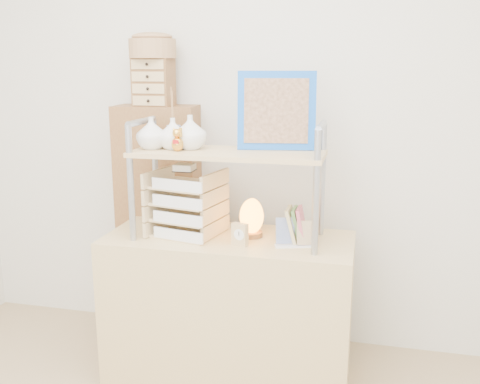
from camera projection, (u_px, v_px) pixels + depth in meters
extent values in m
cube|color=silver|center=(251.00, 114.00, 2.94)|extent=(3.40, 0.02, 2.60)
cube|color=tan|center=(229.00, 308.00, 2.68)|extent=(1.20, 0.50, 0.75)
cube|color=brown|center=(160.00, 224.00, 3.07)|extent=(0.47, 0.28, 1.35)
cylinder|color=#979AA4|center=(131.00, 184.00, 2.49)|extent=(0.03, 0.03, 0.55)
cylinder|color=#979AA4|center=(155.00, 172.00, 2.77)|extent=(0.03, 0.03, 0.55)
cylinder|color=#979AA4|center=(141.00, 121.00, 2.56)|extent=(0.03, 0.30, 0.03)
cylinder|color=#979AA4|center=(316.00, 194.00, 2.29)|extent=(0.03, 0.03, 0.55)
cylinder|color=#979AA4|center=(322.00, 180.00, 2.57)|extent=(0.03, 0.03, 0.55)
cylinder|color=#979AA4|center=(321.00, 126.00, 2.37)|extent=(0.03, 0.30, 0.03)
cube|color=tan|center=(228.00, 153.00, 2.50)|extent=(0.90, 0.34, 0.02)
imported|color=silver|center=(151.00, 133.00, 2.54)|extent=(0.15, 0.15, 0.15)
imported|color=silver|center=(173.00, 134.00, 2.54)|extent=(0.14, 0.14, 0.15)
imported|color=silver|center=(190.00, 132.00, 2.54)|extent=(0.16, 0.16, 0.16)
cylinder|color=#233E9B|center=(174.00, 135.00, 2.67)|extent=(0.07, 0.07, 0.10)
cube|color=blue|center=(277.00, 111.00, 2.50)|extent=(0.37, 0.12, 0.37)
cube|color=brown|center=(276.00, 111.00, 2.49)|extent=(0.30, 0.08, 0.30)
cube|color=#CC596B|center=(302.00, 225.00, 2.49)|extent=(0.05, 0.12, 0.17)
cube|color=#60944A|center=(298.00, 224.00, 2.52)|extent=(0.05, 0.12, 0.17)
cube|color=tan|center=(293.00, 225.00, 2.50)|extent=(0.06, 0.13, 0.17)
cube|color=tan|center=(188.00, 232.00, 2.64)|extent=(0.34, 0.32, 0.01)
cube|color=white|center=(178.00, 235.00, 2.51)|extent=(0.26, 0.07, 0.05)
cube|color=tan|center=(187.00, 217.00, 2.63)|extent=(0.34, 0.32, 0.01)
cube|color=white|center=(178.00, 219.00, 2.49)|extent=(0.26, 0.07, 0.05)
cube|color=tan|center=(187.00, 201.00, 2.61)|extent=(0.34, 0.32, 0.01)
cube|color=white|center=(177.00, 202.00, 2.47)|extent=(0.26, 0.07, 0.05)
cube|color=tan|center=(186.00, 185.00, 2.59)|extent=(0.34, 0.32, 0.01)
cube|color=white|center=(177.00, 185.00, 2.46)|extent=(0.26, 0.07, 0.05)
cube|color=beige|center=(185.00, 167.00, 2.55)|extent=(0.09, 0.09, 0.03)
cylinder|color=brown|center=(251.00, 234.00, 2.60)|extent=(0.11, 0.11, 0.02)
ellipsoid|color=orange|center=(252.00, 215.00, 2.58)|extent=(0.13, 0.12, 0.17)
cube|color=tan|center=(240.00, 234.00, 2.46)|extent=(0.08, 0.05, 0.11)
cylinder|color=white|center=(239.00, 235.00, 2.44)|extent=(0.05, 0.02, 0.05)
cube|color=white|center=(294.00, 246.00, 2.46)|extent=(0.19, 0.10, 0.01)
cube|color=navy|center=(285.00, 231.00, 2.46)|extent=(0.09, 0.05, 0.12)
cube|color=tan|center=(306.00, 233.00, 2.44)|extent=(0.09, 0.05, 0.11)
cube|color=brown|center=(154.00, 82.00, 2.87)|extent=(0.20, 0.15, 0.25)
cube|color=tan|center=(149.00, 101.00, 2.82)|extent=(0.18, 0.01, 0.05)
cube|color=tan|center=(148.00, 89.00, 2.81)|extent=(0.18, 0.01, 0.05)
cube|color=tan|center=(148.00, 77.00, 2.79)|extent=(0.18, 0.01, 0.05)
cube|color=tan|center=(147.00, 64.00, 2.78)|extent=(0.18, 0.01, 0.05)
cylinder|color=#926842|center=(152.00, 49.00, 2.83)|extent=(0.25, 0.25, 0.10)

